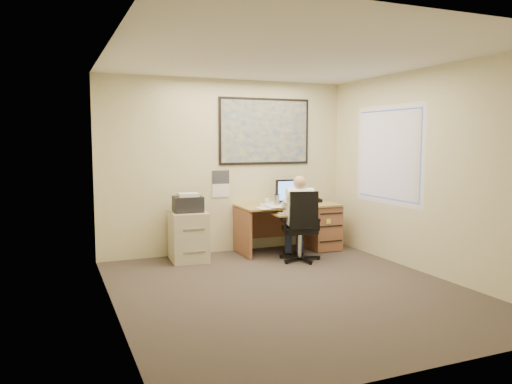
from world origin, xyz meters
name	(u,v)px	position (x,y,z in m)	size (l,w,h in m)	color
room_shell	(291,176)	(0.00, 0.00, 1.35)	(4.00, 4.50, 2.70)	#3B342E
desk	(306,222)	(1.23, 1.90, 0.44)	(1.60, 0.97, 1.12)	#AF8F4B
world_map	(265,131)	(0.65, 2.23, 1.90)	(1.56, 0.03, 1.06)	#1E4C93
wall_calendar	(221,184)	(-0.10, 2.24, 1.08)	(0.28, 0.01, 0.42)	white
window_blinds	(388,155)	(1.97, 0.80, 1.55)	(0.06, 1.40, 1.30)	white
filing_cabinet	(188,232)	(-0.73, 1.88, 0.43)	(0.56, 0.65, 1.00)	beige
office_chair	(302,241)	(0.79, 1.20, 0.30)	(0.74, 0.74, 1.04)	black
person	(299,218)	(0.78, 1.28, 0.62)	(0.50, 0.72, 1.25)	white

